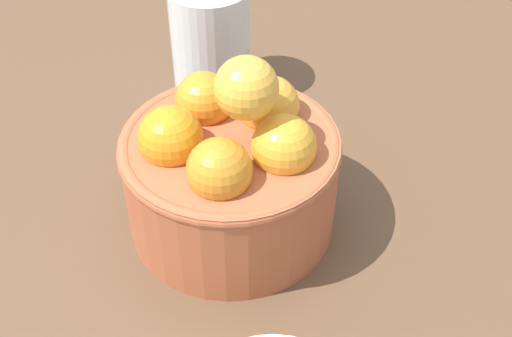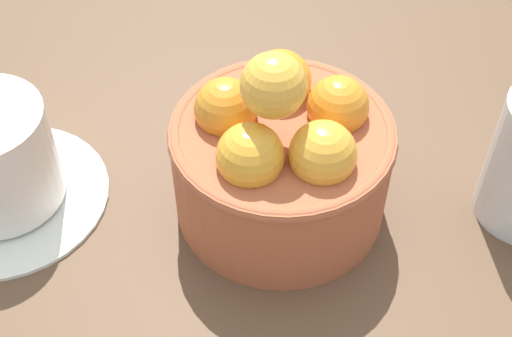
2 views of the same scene
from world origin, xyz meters
TOP-DOWN VIEW (x-y plane):
  - ground_plane at (0.00, 0.00)cm, footprint 145.51×100.82cm
  - terracotta_bowl at (0.02, 0.04)cm, footprint 14.58×14.58cm
  - water_glass at (-14.52, -8.79)cm, footprint 6.86×6.86cm

SIDE VIEW (x-z plane):
  - ground_plane at x=0.00cm, z-range -4.01..0.00cm
  - water_glass at x=-14.52cm, z-range 0.00..9.54cm
  - terracotta_bowl at x=0.02cm, z-range -1.92..11.88cm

